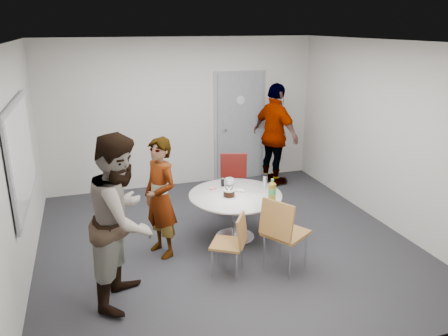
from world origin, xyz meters
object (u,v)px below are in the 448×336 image
object	(u,v)px
door	(240,127)
whiteboard	(21,154)
table	(237,200)
chair_far	(234,177)
person_main	(160,198)
chair_near_right	(282,228)
person_right	(275,135)
chair_near_left	(234,239)
person_left	(123,220)

from	to	relation	value
door	whiteboard	xyz separation A→B (m)	(-3.56, -2.28, 0.42)
table	chair_far	bearing A→B (deg)	73.69
door	person_main	bearing A→B (deg)	-128.04
chair_near_right	person_right	size ratio (longest dim) A/B	0.50
whiteboard	chair_near_left	size ratio (longest dim) A/B	2.44
chair_near_right	whiteboard	bearing A→B (deg)	-143.90
table	whiteboard	bearing A→B (deg)	176.96
chair_near_left	door	bearing A→B (deg)	11.02
person_main	person_left	world-z (taller)	person_left
chair_near_right	chair_far	xyz separation A→B (m)	(0.06, 1.95, -0.01)
whiteboard	person_left	distance (m)	1.59
chair_far	person_left	size ratio (longest dim) A/B	0.50
person_right	chair_near_left	bearing A→B (deg)	128.87
door	whiteboard	bearing A→B (deg)	-147.34
whiteboard	person_main	distance (m)	1.73
chair_far	person_left	xyz separation A→B (m)	(-1.90, -1.90, 0.36)
chair_near_right	person_left	distance (m)	1.87
chair_far	person_left	world-z (taller)	person_left
door	person_main	size ratio (longest dim) A/B	1.34
table	person_main	size ratio (longest dim) A/B	0.81
table	person_main	bearing A→B (deg)	-174.15
table	chair_near_left	world-z (taller)	table
chair_far	person_right	bearing A→B (deg)	-121.59
chair_far	whiteboard	bearing A→B (deg)	33.89
chair_near_left	chair_far	xyz separation A→B (m)	(0.63, 1.83, 0.11)
door	chair_far	size ratio (longest dim) A/B	2.25
door	chair_far	world-z (taller)	door
chair_far	person_main	world-z (taller)	person_main
whiteboard	person_left	xyz separation A→B (m)	(1.03, -1.09, -0.51)
chair_far	person_left	bearing A→B (deg)	63.56
whiteboard	person_main	xyz separation A→B (m)	(1.58, -0.25, -0.66)
chair_near_left	person_main	bearing A→B (deg)	75.06
person_main	chair_far	bearing A→B (deg)	103.81
chair_near_left	whiteboard	bearing A→B (deg)	97.85
chair_far	person_right	size ratio (longest dim) A/B	0.49
whiteboard	chair_far	world-z (taller)	whiteboard
chair_near_right	person_main	size ratio (longest dim) A/B	0.61
door	whiteboard	distance (m)	4.25
door	whiteboard	world-z (taller)	door
table	chair_far	xyz separation A→B (m)	(0.28, 0.94, -0.01)
person_main	person_right	bearing A→B (deg)	104.71
chair_near_right	person_right	world-z (taller)	person_right
table	person_main	distance (m)	1.10
person_main	person_right	world-z (taller)	person_right
door	person_left	size ratio (longest dim) A/B	1.13
chair_far	door	bearing A→B (deg)	-94.38
person_right	whiteboard	bearing A→B (deg)	94.61
door	whiteboard	size ratio (longest dim) A/B	1.12
door	person_main	world-z (taller)	door
chair_near_left	chair_near_right	xyz separation A→B (m)	(0.56, -0.13, 0.12)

